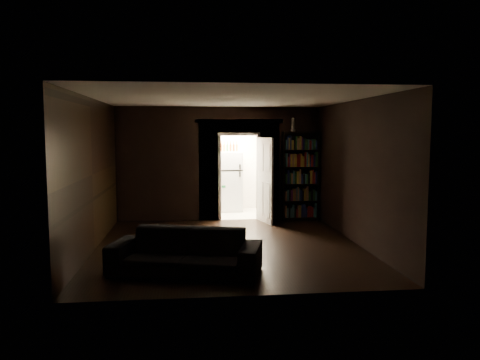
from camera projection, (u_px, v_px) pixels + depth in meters
name	position (u px, v px, depth m)	size (l,w,h in m)	color
ground	(229.00, 246.00, 8.95)	(5.50, 5.50, 0.00)	black
room_walls	(224.00, 156.00, 9.84)	(5.02, 5.61, 2.84)	black
kitchen_alcove	(235.00, 168.00, 12.71)	(2.20, 1.80, 2.60)	beige
sofa	(185.00, 245.00, 7.21)	(2.30, 1.00, 0.89)	black
bookshelf	(300.00, 176.00, 11.58)	(0.90, 0.32, 2.20)	black
refrigerator	(228.00, 181.00, 12.97)	(0.74, 0.68, 1.65)	silver
door	(265.00, 180.00, 11.26)	(0.85, 0.05, 2.05)	white
figurine	(293.00, 124.00, 11.39)	(0.11, 0.11, 0.33)	white
bottles	(227.00, 146.00, 12.78)	(0.70, 0.09, 0.29)	black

